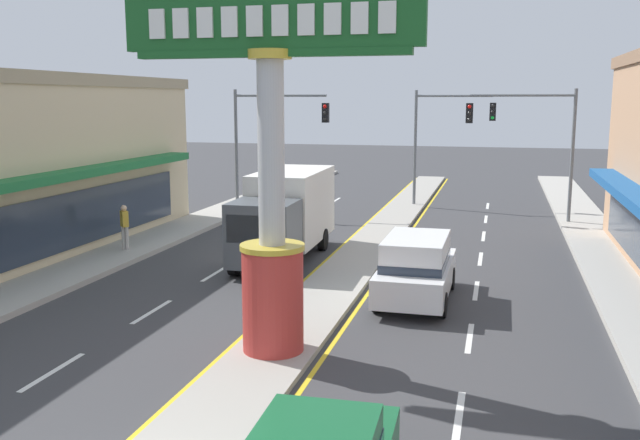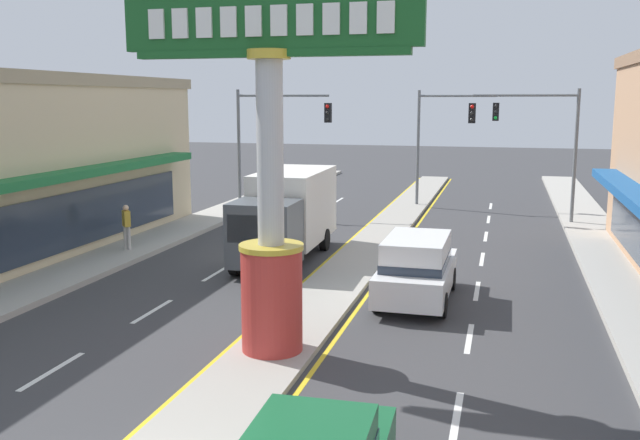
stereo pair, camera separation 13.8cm
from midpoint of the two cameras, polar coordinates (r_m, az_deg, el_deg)
The scene contains 11 objects.
median_strip at distance 26.45m, azimuth 4.02°, elevation -2.53°, with size 1.90×52.00×0.14m, color #A39E93.
sidewalk_left at distance 27.59m, azimuth -14.84°, elevation -2.27°, with size 2.28×60.00×0.18m, color #ADA89E.
sidewalk_right at distance 24.36m, azimuth 23.63°, elevation -4.37°, with size 2.28×60.00×0.18m, color #ADA89E.
lane_markings at distance 25.17m, azimuth 3.43°, elevation -3.31°, with size 8.64×52.00×0.01m.
district_sign at distance 15.20m, azimuth -3.80°, elevation 2.19°, with size 6.53×1.44×7.90m.
traffic_light_left_side at distance 34.41m, azimuth -3.83°, elevation 7.35°, with size 4.86×0.46×6.20m.
traffic_light_right_side at distance 33.43m, azimuth 17.32°, elevation 6.86°, with size 4.86×0.46×6.20m.
traffic_light_median_far at distance 37.53m, azimuth 10.43°, elevation 7.34°, with size 4.20×0.46×6.20m.
box_truck_near_right_lane at distance 25.23m, azimuth -2.53°, elevation 0.64°, with size 2.36×6.95×3.12m.
suv_near_left_lane at distance 20.12m, azimuth 8.11°, elevation -3.88°, with size 1.99×4.61×1.90m.
pedestrian_near_kerb at distance 26.93m, azimuth -15.38°, elevation -0.33°, with size 0.44×0.44×1.68m.
Camera 2 is at (4.90, -7.37, 5.71)m, focal length 39.17 mm.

